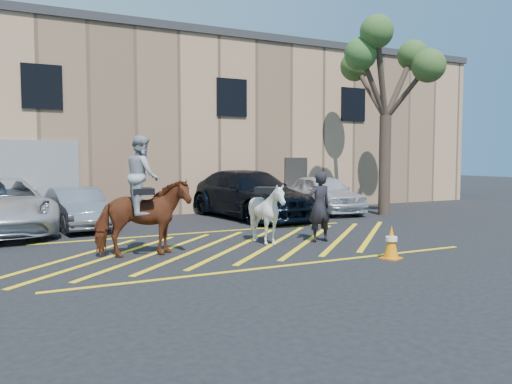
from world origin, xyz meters
name	(u,v)px	position (x,y,z in m)	size (l,w,h in m)	color
ground	(234,244)	(0.00, 0.00, 0.00)	(90.00, 90.00, 0.00)	black
car_silver_sedan	(77,208)	(-3.22, 4.70, 0.63)	(1.34, 3.85, 1.27)	gray
car_blue_suv	(250,194)	(2.77, 4.84, 0.87)	(2.42, 5.96, 1.73)	black
car_white_suv	(323,194)	(6.18, 5.14, 0.76)	(1.80, 4.47, 1.52)	white
handler	(319,207)	(2.17, -0.64, 0.92)	(0.67, 0.44, 1.84)	black
warehouse	(129,126)	(-0.01, 11.99, 3.65)	(32.42, 10.20, 7.30)	tan
hatching_zone	(238,246)	(0.00, -0.30, 0.01)	(12.60, 5.12, 0.01)	yellow
mounted_bay	(143,208)	(-2.44, -0.54, 1.09)	(2.11, 1.10, 2.70)	maroon
saddled_white	(267,213)	(0.78, -0.35, 0.79)	(1.88, 1.89, 1.56)	white
traffic_cone	(391,242)	(2.35, -3.20, 0.37)	(0.49, 0.49, 0.73)	orange
tree	(386,65)	(7.81, 3.40, 5.69)	(3.99, 4.37, 7.31)	#47352B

